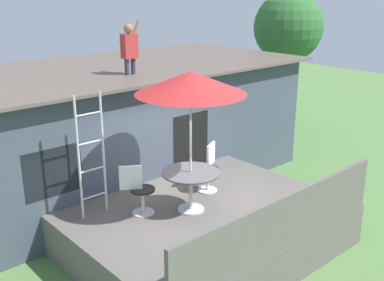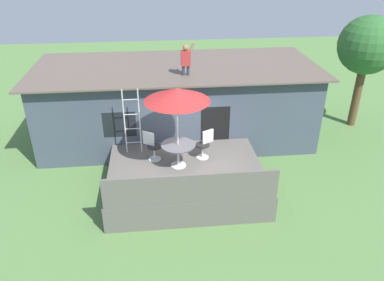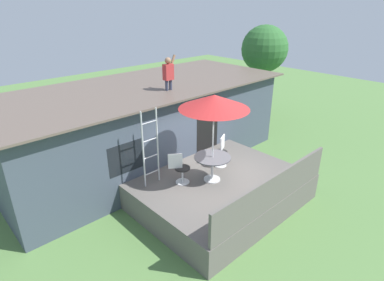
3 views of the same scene
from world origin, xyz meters
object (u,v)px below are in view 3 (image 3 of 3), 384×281
object	(u,v)px
patio_umbrella	(214,102)
person_figure	(168,71)
backyard_tree	(264,50)
patio_table	(212,162)
patio_chair_left	(180,168)
patio_chair_right	(221,151)
step_ladder	(151,148)

from	to	relation	value
patio_umbrella	person_figure	world-z (taller)	person_figure
patio_umbrella	backyard_tree	world-z (taller)	backyard_tree
patio_table	patio_chair_left	world-z (taller)	patio_chair_left
patio_table	patio_umbrella	bearing A→B (deg)	-90.00
patio_chair_left	patio_chair_right	world-z (taller)	same
step_ladder	patio_chair_right	world-z (taller)	step_ladder
patio_table	person_figure	distance (m)	3.29
patio_chair_right	patio_table	bearing A→B (deg)	-0.00
step_ladder	backyard_tree	size ratio (longest dim) A/B	0.49
patio_chair_right	backyard_tree	xyz separation A→B (m)	(6.81, 3.42, 2.09)
step_ladder	patio_chair_left	world-z (taller)	step_ladder
patio_table	step_ladder	xyz separation A→B (m)	(-1.38, 1.02, 0.51)
step_ladder	patio_chair_left	xyz separation A→B (m)	(0.60, -0.51, -0.64)
patio_table	person_figure	xyz separation A→B (m)	(0.48, 2.47, 2.12)
patio_table	patio_chair_left	size ratio (longest dim) A/B	1.13
patio_chair_left	backyard_tree	bearing A→B (deg)	54.84
patio_chair_right	backyard_tree	world-z (taller)	backyard_tree
patio_umbrella	step_ladder	xyz separation A→B (m)	(-1.38, 1.02, -1.25)
patio_table	patio_chair_right	xyz separation A→B (m)	(0.88, 0.46, -0.13)
step_ladder	patio_chair_right	size ratio (longest dim) A/B	2.39
patio_chair_left	backyard_tree	distance (m)	9.35
step_ladder	backyard_tree	world-z (taller)	backyard_tree
step_ladder	patio_table	bearing A→B (deg)	-36.38
person_figure	backyard_tree	world-z (taller)	backyard_tree
patio_chair_right	step_ladder	bearing A→B (deg)	-41.50
patio_umbrella	step_ladder	size ratio (longest dim) A/B	1.15
person_figure	step_ladder	bearing A→B (deg)	-142.14
patio_chair_right	backyard_tree	bearing A→B (deg)	179.20
patio_umbrella	step_ladder	world-z (taller)	patio_umbrella
person_figure	patio_chair_left	distance (m)	3.24
backyard_tree	patio_chair_left	bearing A→B (deg)	-158.30
patio_table	patio_chair_left	xyz separation A→B (m)	(-0.78, 0.51, -0.13)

